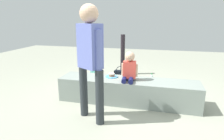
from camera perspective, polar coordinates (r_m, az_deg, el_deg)
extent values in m
plane|color=#989A88|center=(3.50, 4.49, -9.17)|extent=(12.00, 12.00, 0.00)
cube|color=gray|center=(3.42, 4.56, -6.04)|extent=(2.36, 0.51, 0.41)
cylinder|color=#15194E|center=(3.24, 3.56, -2.71)|extent=(0.10, 0.25, 0.08)
cylinder|color=#15194E|center=(3.21, 5.52, -2.91)|extent=(0.10, 0.25, 0.08)
cube|color=#E84D3F|center=(3.29, 5.10, 0.12)|extent=(0.22, 0.15, 0.28)
sphere|color=#DBAD8C|center=(3.24, 5.19, 3.94)|extent=(0.16, 0.16, 0.16)
cylinder|color=#DBAD8C|center=(3.32, 3.18, 0.21)|extent=(0.05, 0.05, 0.21)
cylinder|color=#DBAD8C|center=(3.26, 7.05, -0.14)|extent=(0.05, 0.05, 0.21)
cylinder|color=#282E32|center=(2.68, -3.59, -8.01)|extent=(0.11, 0.11, 0.77)
cylinder|color=#282E32|center=(2.94, -8.21, -5.99)|extent=(0.11, 0.11, 0.77)
cube|color=#6470C0|center=(2.63, -6.41, 6.85)|extent=(0.38, 0.34, 0.59)
sphere|color=#DBAD8C|center=(2.61, -6.69, 15.94)|extent=(0.24, 0.24, 0.24)
cylinder|color=#6470C0|center=(2.51, -3.95, 5.26)|extent=(0.09, 0.09, 0.55)
cylinder|color=#6470C0|center=(2.78, -8.58, 6.06)|extent=(0.09, 0.09, 0.55)
cylinder|color=#4CA5D8|center=(3.49, -0.08, -1.93)|extent=(0.22, 0.22, 0.01)
cylinder|color=#946344|center=(3.48, -0.08, -1.48)|extent=(0.10, 0.10, 0.05)
cylinder|color=silver|center=(3.47, -0.08, -1.06)|extent=(0.10, 0.10, 0.01)
cube|color=silver|center=(3.46, 0.85, -1.90)|extent=(0.11, 0.04, 0.00)
cube|color=#59C6B2|center=(4.90, -4.80, -0.42)|extent=(0.24, 0.08, 0.27)
torus|color=white|center=(4.88, -5.42, 1.14)|extent=(0.09, 0.01, 0.09)
torus|color=white|center=(4.85, -4.24, 1.07)|extent=(0.09, 0.01, 0.09)
cylinder|color=black|center=(5.15, 3.03, -0.96)|extent=(0.36, 0.36, 0.04)
cylinder|color=black|center=(5.03, 3.11, 4.66)|extent=(0.11, 0.11, 0.98)
cylinder|color=silver|center=(4.57, 11.34, -2.52)|extent=(0.07, 0.07, 0.16)
cone|color=silver|center=(4.54, 11.40, -1.39)|extent=(0.07, 0.07, 0.03)
cylinder|color=#268C3F|center=(4.54, 11.42, -1.12)|extent=(0.03, 0.03, 0.02)
cylinder|color=red|center=(4.48, -5.76, -2.97)|extent=(0.09, 0.09, 0.11)
cube|color=black|center=(4.53, 2.52, -1.76)|extent=(0.29, 0.13, 0.25)
torus|color=black|center=(4.50, 2.54, -0.21)|extent=(0.22, 0.01, 0.22)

